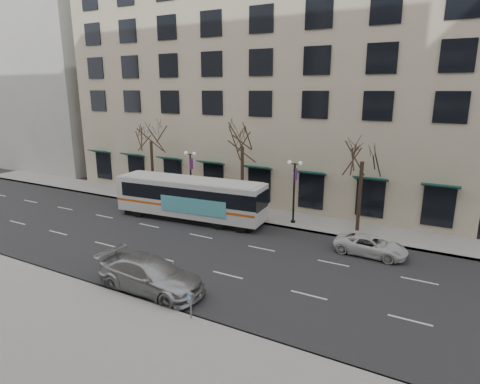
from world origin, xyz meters
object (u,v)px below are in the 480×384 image
Objects in this scene: tree_far_left at (150,131)px; tree_far_mid at (242,135)px; lamp_post_right at (294,189)px; white_pickup at (371,246)px; lamp_post_left at (191,176)px; city_bus at (191,198)px; pay_station at (191,300)px; silver_car at (151,275)px; tree_far_right at (363,149)px.

tree_far_left is 0.98× the size of tree_far_mid.
lamp_post_right reaches higher than white_pickup.
tree_far_mid reaches higher than tree_far_left.
lamp_post_left is 3.78m from city_bus.
city_bus is 2.82× the size of white_pickup.
pay_station is at bearing -59.38° from city_bus.
tree_far_mid is at bearing 46.33° from city_bus.
tree_far_mid reaches higher than lamp_post_left.
lamp_post_left is 15.98m from silver_car.
pay_station is (-5.84, -12.10, 0.44)m from white_pickup.
city_bus is 10.13× the size of pay_station.
tree_far_right is 1.55× the size of lamp_post_right.
tree_far_mid is 0.65× the size of city_bus.
tree_far_left reaches higher than lamp_post_right.
tree_far_left is at bearing 177.71° from lamp_post_right.
silver_car is (12.28, -14.68, -5.79)m from tree_far_left.
tree_far_mid is 1.06× the size of tree_far_right.
tree_far_right is at bearing -26.56° from silver_car.
tree_far_left is 1.80× the size of white_pickup.
lamp_post_left is 17.25m from white_pickup.
lamp_post_left is (5.01, -0.60, -3.75)m from tree_far_left.
tree_far_left is 6.29m from lamp_post_left.
tree_far_mid reaches higher than white_pickup.
lamp_post_left is at bearing 81.39° from white_pickup.
tree_far_mid is (10.00, 0.00, 0.21)m from tree_far_left.
tree_far_left is 20.00m from tree_far_right.
lamp_post_right is (15.01, -0.60, -3.75)m from tree_far_left.
tree_far_right reaches higher than city_bus.
lamp_post_right is at bearing -2.29° from tree_far_left.
silver_car is (-7.72, -14.68, -5.51)m from tree_far_right.
tree_far_right is 7.25m from white_pickup.
white_pickup is at bearing 71.17° from pay_station.
silver_car is at bearing -100.95° from lamp_post_right.
tree_far_mid is at bearing 10.01° from silver_car.
lamp_post_right is at bearing -173.15° from tree_far_right.
tree_far_mid is at bearing 117.14° from pay_station.
tree_far_mid is 6.41m from lamp_post_right.
lamp_post_right is 8.53m from city_bus.
tree_far_left is at bearing 41.08° from silver_car.
tree_far_mid reaches higher than tree_far_right.
tree_far_mid is 6.40m from lamp_post_left.
pay_station is (8.84, -12.51, -0.83)m from city_bus.
city_bus is (-2.91, -3.59, -4.99)m from tree_far_mid.
tree_far_mid is 18.12m from pay_station.
white_pickup is (6.76, -3.40, -2.30)m from lamp_post_right.
tree_far_mid reaches higher than lamp_post_right.
pay_station is (3.64, -1.42, 0.18)m from silver_car.
tree_far_mid is at bearing 74.08° from white_pickup.
lamp_post_right is 1.12× the size of white_pickup.
silver_car reaches higher than pay_station.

